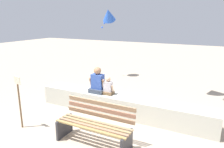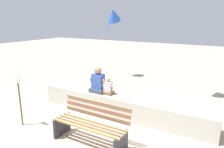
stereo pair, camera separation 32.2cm
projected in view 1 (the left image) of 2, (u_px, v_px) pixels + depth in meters
ground_plane at (96, 137)px, 4.88m from camera, size 40.00×40.00×0.00m
seawall_ledge at (121, 105)px, 5.97m from camera, size 5.07×0.62×0.56m
park_bench at (95, 125)px, 4.57m from camera, size 1.68×0.61×0.88m
person_adult at (98, 83)px, 6.13m from camera, size 0.49×0.36×0.76m
person_child at (108, 87)px, 6.01m from camera, size 0.34×0.25×0.52m
kite_blue at (109, 15)px, 9.25m from camera, size 0.73×0.87×0.95m
sign_post at (19, 98)px, 5.13m from camera, size 0.24×0.06×1.32m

